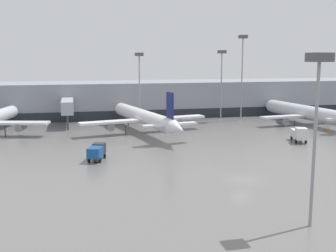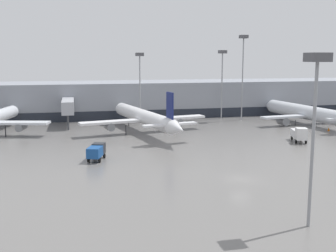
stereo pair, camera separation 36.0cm
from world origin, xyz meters
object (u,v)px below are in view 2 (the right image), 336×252
at_px(apron_light_mast_1, 316,89).
at_px(parked_jet_1, 145,117).
at_px(service_truck_3, 96,151).
at_px(apron_light_mast_4, 140,67).
at_px(traffic_cone_0, 329,129).
at_px(apron_light_mast_2, 243,54).
at_px(apron_light_mast_7, 222,64).
at_px(service_truck_1, 299,134).
at_px(parked_jet_3, 308,113).

bearing_deg(apron_light_mast_1, parked_jet_1, 97.83).
height_order(parked_jet_1, service_truck_3, parked_jet_1).
bearing_deg(apron_light_mast_4, traffic_cone_0, -27.71).
relative_size(parked_jet_1, apron_light_mast_1, 2.26).
height_order(apron_light_mast_2, apron_light_mast_7, apron_light_mast_2).
xyz_separation_m(parked_jet_1, apron_light_mast_7, (22.20, 15.83, 10.39)).
relative_size(service_truck_1, apron_light_mast_4, 0.34).
bearing_deg(service_truck_3, apron_light_mast_1, -130.34).
height_order(service_truck_3, apron_light_mast_1, apron_light_mast_1).
bearing_deg(parked_jet_3, service_truck_3, 108.70).
relative_size(parked_jet_1, service_truck_3, 7.46).
height_order(service_truck_3, apron_light_mast_4, apron_light_mast_4).
bearing_deg(parked_jet_3, parked_jet_1, 86.65).
height_order(parked_jet_3, apron_light_mast_1, apron_light_mast_1).
xyz_separation_m(service_truck_3, apron_light_mast_1, (17.91, -29.72, 11.31)).
distance_m(apron_light_mast_1, apron_light_mast_7, 68.68).
bearing_deg(parked_jet_3, apron_light_mast_7, 43.82).
relative_size(parked_jet_3, apron_light_mast_1, 2.27).
distance_m(parked_jet_1, apron_light_mast_1, 52.50).
bearing_deg(service_truck_1, parked_jet_1, -105.03).
bearing_deg(parked_jet_3, apron_light_mast_1, 142.37).
xyz_separation_m(parked_jet_1, apron_light_mast_4, (1.13, 13.61, 9.93)).
bearing_deg(service_truck_1, parked_jet_3, 160.91).
bearing_deg(apron_light_mast_7, parked_jet_1, -144.50).
xyz_separation_m(apron_light_mast_1, apron_light_mast_2, (19.32, 63.83, 3.32)).
relative_size(apron_light_mast_1, apron_light_mast_7, 0.93).
xyz_separation_m(traffic_cone_0, apron_light_mast_7, (-16.29, 21.83, 13.25)).
xyz_separation_m(parked_jet_1, service_truck_1, (26.29, -15.32, -1.69)).
xyz_separation_m(service_truck_3, apron_light_mast_7, (33.07, 37.26, 12.19)).
bearing_deg(apron_light_mast_2, service_truck_3, -137.50).
bearing_deg(service_truck_3, parked_jet_3, -45.44).
bearing_deg(parked_jet_1, apron_light_mast_2, -76.37).
relative_size(service_truck_1, traffic_cone_0, 7.46).
distance_m(parked_jet_3, traffic_cone_0, 8.96).
distance_m(traffic_cone_0, apron_light_mast_2, 27.25).
distance_m(service_truck_3, apron_light_mast_7, 51.29).
height_order(parked_jet_3, apron_light_mast_2, apron_light_mast_2).
height_order(apron_light_mast_1, apron_light_mast_4, apron_light_mast_4).
bearing_deg(traffic_cone_0, parked_jet_3, 89.67).
bearing_deg(apron_light_mast_2, parked_jet_3, -39.49).
bearing_deg(service_truck_1, apron_light_mast_4, -123.79).
xyz_separation_m(service_truck_1, apron_light_mast_7, (-4.09, 31.15, 12.09)).
bearing_deg(service_truck_3, parked_jet_1, -8.32).
bearing_deg(apron_light_mast_1, parked_jet_3, 59.64).
xyz_separation_m(apron_light_mast_2, apron_light_mast_7, (-4.16, 3.15, -2.45)).
distance_m(apron_light_mast_1, apron_light_mast_2, 66.78).
xyz_separation_m(service_truck_1, service_truck_3, (-37.17, -6.11, -0.10)).
distance_m(traffic_cone_0, apron_light_mast_7, 30.29).
bearing_deg(apron_light_mast_7, service_truck_3, -131.59).
bearing_deg(service_truck_3, apron_light_mast_7, -23.01).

